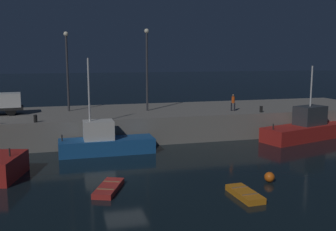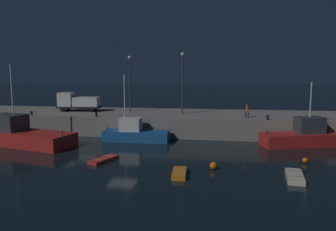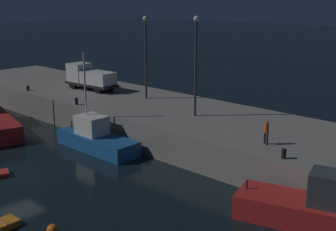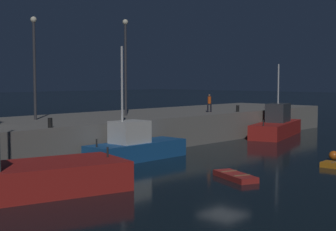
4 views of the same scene
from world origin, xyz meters
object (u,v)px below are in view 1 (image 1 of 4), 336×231
dinghy_red_small (109,188)px  bollard_central (35,119)px  lamp_post_west (67,65)px  lamp_post_east (147,63)px  bollard_west (261,109)px  dinghy_orange_near (245,194)px  fishing_boat_white (306,129)px  fishing_boat_blue (105,142)px  dockworker (233,101)px  mooring_buoy_mid (269,177)px

dinghy_red_small → bollard_central: 11.70m
lamp_post_west → bollard_central: 7.58m
lamp_post_east → bollard_west: bearing=-21.3°
lamp_post_east → bollard_central: size_ratio=12.92×
dinghy_orange_near → lamp_post_west: (-8.76, 19.26, 6.54)m
dinghy_red_small → bollard_central: (-4.45, 10.52, 2.50)m
fishing_boat_white → dinghy_orange_near: bearing=-135.4°
dinghy_red_small → lamp_post_west: 17.72m
fishing_boat_white → dinghy_orange_near: fishing_boat_white is taller
fishing_boat_white → bollard_central: size_ratio=15.60×
fishing_boat_white → bollard_west: (-3.58, 1.84, 1.66)m
fishing_boat_blue → bollard_central: 5.80m
dinghy_orange_near → lamp_post_west: size_ratio=0.36×
dockworker → bollard_central: (-17.68, -1.79, -0.61)m
fishing_boat_white → bollard_central: fishing_boat_white is taller
mooring_buoy_mid → bollard_central: bearing=140.3°
dinghy_red_small → lamp_post_west: lamp_post_west is taller
fishing_boat_white → dinghy_red_small: size_ratio=2.96×
lamp_post_west → lamp_post_east: bearing=-13.3°
dinghy_orange_near → bollard_central: bearing=130.3°
bollard_central → bollard_west: bearing=0.7°
lamp_post_west → bollard_central: bearing=-114.2°
dinghy_red_small → dinghy_orange_near: bearing=-22.7°
dockworker → bollard_west: 2.70m
lamp_post_west → bollard_west: 18.51m
lamp_post_east → dockworker: (7.81, -2.34, -3.59)m
mooring_buoy_mid → dockworker: bearing=74.4°
fishing_boat_white → bollard_central: 23.50m
dockworker → bollard_west: (2.12, -1.54, -0.62)m
lamp_post_east → dockworker: bearing=-16.7°
dinghy_red_small → bollard_west: bearing=35.1°
bollard_central → dinghy_orange_near: bearing=-49.7°
lamp_post_east → fishing_boat_blue: bearing=-127.6°
dinghy_orange_near → mooring_buoy_mid: 3.16m
dinghy_orange_near → lamp_post_east: 18.85m
bollard_west → bollard_central: (-19.80, -0.25, 0.01)m
fishing_boat_white → mooring_buoy_mid: size_ratio=15.11×
bollard_central → dinghy_red_small: bearing=-67.1°
mooring_buoy_mid → fishing_boat_white: bearing=46.6°
mooring_buoy_mid → bollard_west: bearing=63.6°
lamp_post_west → bollard_west: (17.17, -5.59, -4.07)m
fishing_boat_blue → dockworker: bearing=16.8°
lamp_post_west → fishing_boat_blue: bearing=-72.1°
lamp_post_west → mooring_buoy_mid: bearing=-57.0°
dinghy_orange_near → lamp_post_west: 22.15m
dinghy_orange_near → bollard_central: bollard_central is taller
mooring_buoy_mid → lamp_post_east: size_ratio=0.08×
lamp_post_east → fishing_boat_white: bearing=-22.9°
fishing_boat_white → bollard_west: 4.36m
dinghy_orange_near → bollard_central: 17.78m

